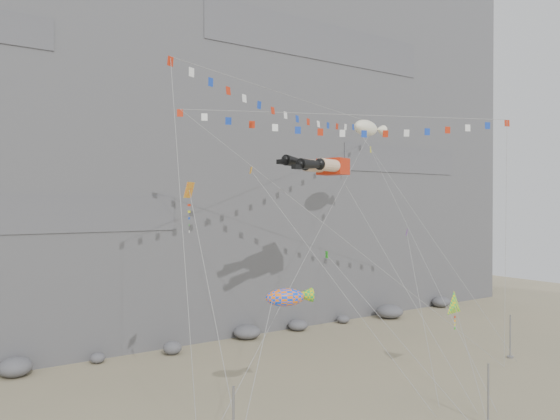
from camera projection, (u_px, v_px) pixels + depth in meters
The scene contains 16 objects.
ground at pixel (374, 389), 37.66m from camera, with size 120.00×120.00×0.00m, color gray.
cliff at pixel (181, 100), 63.76m from camera, with size 80.00×28.00×50.00m, color slate.
talus_boulders at pixel (247, 332), 51.67m from camera, with size 60.00×3.00×1.20m, color slate, non-canonical shape.
anchor_pole_center at pixel (488, 395), 31.38m from camera, with size 0.12×0.12×3.63m, color gray.
anchor_pole_right at pixel (510, 336), 45.24m from camera, with size 0.12×0.12×3.60m, color gray.
legs_kite at pixel (320, 165), 42.59m from camera, with size 7.66×15.08×20.88m.
flag_banner_upper at pixel (303, 100), 44.95m from camera, with size 29.74×18.37×28.81m.
flag_banner_lower at pixel (354, 115), 42.72m from camera, with size 24.59×12.36×23.01m.
harlequin_kite at pixel (189, 191), 31.37m from camera, with size 2.00×7.15×14.92m.
fish_windsock at pixel (285, 298), 32.37m from camera, with size 7.63×5.13×9.99m.
delta_kite at pixel (455, 306), 39.62m from camera, with size 6.19×6.59×9.56m.
blimp_windsock at pixel (366, 128), 49.56m from camera, with size 8.40×12.69×23.44m.
small_kite_a at pixel (255, 175), 39.24m from camera, with size 6.07×12.84×20.28m.
small_kite_b at pixel (407, 234), 45.00m from camera, with size 7.38×9.55×15.21m.
small_kite_c at pixel (329, 257), 39.20m from camera, with size 2.36×11.70×14.45m.
small_kite_d at pixel (372, 153), 50.02m from camera, with size 6.42×17.72×25.24m.
Camera 1 is at (-26.56, -27.27, 12.83)m, focal length 35.00 mm.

